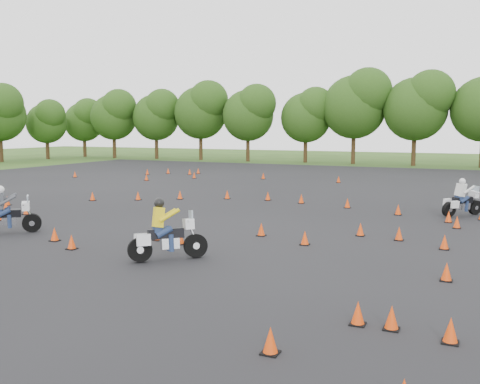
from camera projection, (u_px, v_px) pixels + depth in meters
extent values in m
plane|color=#2D5119|center=(193.00, 239.00, 18.64)|extent=(140.00, 140.00, 0.00)
plane|color=black|center=(258.00, 213.00, 24.07)|extent=(62.00, 62.00, 0.00)
cone|color=#E23F09|center=(75.00, 174.00, 41.46)|extent=(0.26, 0.26, 0.45)
cone|color=#E23F09|center=(347.00, 203.00, 25.68)|extent=(0.26, 0.26, 0.45)
cone|color=#E23F09|center=(6.00, 207.00, 24.57)|extent=(0.26, 0.26, 0.45)
cone|color=#E23F09|center=(194.00, 175.00, 40.64)|extent=(0.26, 0.26, 0.45)
cone|color=#E23F09|center=(261.00, 230.00, 19.06)|extent=(0.26, 0.26, 0.45)
cone|color=#E23F09|center=(360.00, 230.00, 19.07)|extent=(0.26, 0.26, 0.45)
cone|color=#E23F09|center=(227.00, 195.00, 28.93)|extent=(0.26, 0.26, 0.45)
cone|color=#E23F09|center=(398.00, 210.00, 23.63)|extent=(0.26, 0.26, 0.45)
cone|color=#E23F09|center=(451.00, 331.00, 9.58)|extent=(0.26, 0.26, 0.45)
cone|color=#E23F09|center=(268.00, 196.00, 28.36)|extent=(0.26, 0.26, 0.45)
cone|color=#E23F09|center=(305.00, 238.00, 17.59)|extent=(0.26, 0.26, 0.45)
cone|color=#E23F09|center=(339.00, 179.00, 37.47)|extent=(0.26, 0.26, 0.45)
cone|color=#E23F09|center=(26.00, 209.00, 23.77)|extent=(0.26, 0.26, 0.45)
cone|color=#E23F09|center=(301.00, 199.00, 27.23)|extent=(0.26, 0.26, 0.45)
cone|color=#E23F09|center=(55.00, 235.00, 18.20)|extent=(0.26, 0.26, 0.45)
cone|color=#E23F09|center=(190.00, 172.00, 43.80)|extent=(0.26, 0.26, 0.45)
cone|color=#E23F09|center=(92.00, 196.00, 28.29)|extent=(0.26, 0.26, 0.45)
cone|color=#E23F09|center=(7.00, 201.00, 26.53)|extent=(0.26, 0.26, 0.45)
cone|color=#E23F09|center=(180.00, 237.00, 17.71)|extent=(0.26, 0.26, 0.45)
cone|color=#E23F09|center=(147.00, 172.00, 43.79)|extent=(0.26, 0.26, 0.45)
cone|color=#E23F09|center=(72.00, 242.00, 16.97)|extent=(0.26, 0.26, 0.45)
cone|color=#E23F09|center=(358.00, 314.00, 10.47)|extent=(0.26, 0.26, 0.45)
cone|color=#E23F09|center=(198.00, 171.00, 44.78)|extent=(0.26, 0.26, 0.45)
cone|color=#E23F09|center=(146.00, 177.00, 38.95)|extent=(0.26, 0.26, 0.45)
cone|color=#E23F09|center=(180.00, 195.00, 28.83)|extent=(0.26, 0.26, 0.45)
cone|color=#E23F09|center=(270.00, 341.00, 9.13)|extent=(0.26, 0.26, 0.45)
cone|color=#E23F09|center=(457.00, 222.00, 20.50)|extent=(0.26, 0.26, 0.45)
cone|color=#E23F09|center=(158.00, 234.00, 18.32)|extent=(0.26, 0.26, 0.45)
cone|color=#E23F09|center=(444.00, 242.00, 16.95)|extent=(0.26, 0.26, 0.45)
cone|color=#E23F09|center=(399.00, 234.00, 18.31)|extent=(0.26, 0.26, 0.45)
cone|color=#E23F09|center=(168.00, 171.00, 44.73)|extent=(0.26, 0.26, 0.45)
cone|color=#E23F09|center=(138.00, 196.00, 28.46)|extent=(0.26, 0.26, 0.45)
cone|color=#E23F09|center=(263.00, 176.00, 40.10)|extent=(0.26, 0.26, 0.45)
cone|color=#E23F09|center=(392.00, 318.00, 10.22)|extent=(0.26, 0.26, 0.45)
cone|color=#E23F09|center=(447.00, 272.00, 13.46)|extent=(0.26, 0.26, 0.45)
cone|color=#E23F09|center=(449.00, 217.00, 21.76)|extent=(0.26, 0.26, 0.45)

